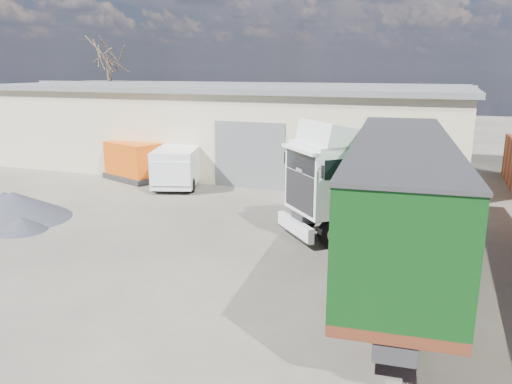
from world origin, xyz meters
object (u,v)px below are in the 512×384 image
(bare_tree, at_px, (107,48))
(orange_skip, at_px, (135,163))
(panel_van, at_px, (179,165))
(tractor_unit, at_px, (347,187))
(box_trailer, at_px, (399,192))

(bare_tree, relative_size, orange_skip, 2.36)
(bare_tree, bearing_deg, panel_van, -41.60)
(tractor_unit, relative_size, orange_skip, 1.63)
(panel_van, bearing_deg, box_trailer, -51.91)
(panel_van, bearing_deg, orange_skip, 155.12)
(bare_tree, relative_size, tractor_unit, 1.45)
(bare_tree, relative_size, panel_van, 1.69)
(panel_van, height_order, orange_skip, orange_skip)
(bare_tree, bearing_deg, tractor_unit, -35.59)
(tractor_unit, bearing_deg, bare_tree, -167.59)
(box_trailer, height_order, orange_skip, box_trailer)
(bare_tree, bearing_deg, orange_skip, -49.15)
(bare_tree, xyz_separation_m, box_trailer, (24.52, -19.23, -5.27))
(orange_skip, bearing_deg, tractor_unit, -2.06)
(bare_tree, xyz_separation_m, orange_skip, (8.92, -10.32, -6.96))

